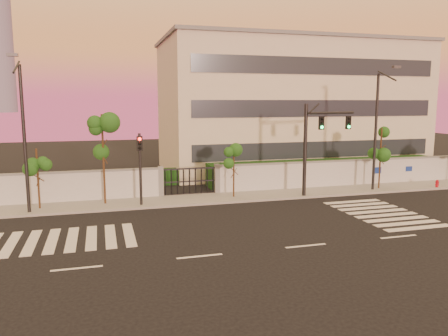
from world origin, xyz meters
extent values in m
plane|color=black|center=(0.00, 0.00, 0.00)|extent=(120.00, 120.00, 0.00)
cube|color=gray|center=(0.00, 10.50, 0.07)|extent=(60.00, 3.00, 0.15)
cube|color=#B3B5BA|center=(14.50, 12.00, 1.00)|extent=(31.00, 0.30, 2.00)
cube|color=slate|center=(14.50, 12.00, 2.06)|extent=(31.00, 0.36, 0.12)
cube|color=slate|center=(-5.00, 12.00, 1.10)|extent=(0.35, 0.35, 2.20)
cube|color=slate|center=(-1.00, 12.00, 1.10)|extent=(0.35, 0.35, 2.20)
cube|color=black|center=(9.00, 14.50, 0.90)|extent=(20.00, 2.00, 1.80)
cube|color=black|center=(-3.00, 17.00, 0.60)|extent=(6.00, 1.50, 1.20)
cube|color=beige|center=(9.00, 22.00, 6.00)|extent=(24.00, 12.00, 12.00)
cube|color=#262D38|center=(9.00, 15.98, 2.50)|extent=(22.00, 0.08, 1.40)
cube|color=#262D38|center=(9.00, 15.98, 6.00)|extent=(22.00, 0.08, 1.40)
cube|color=#262D38|center=(9.00, 15.98, 9.50)|extent=(22.00, 0.08, 1.40)
cube|color=slate|center=(9.00, 22.00, 12.10)|extent=(24.40, 12.40, 0.30)
cube|color=silver|center=(-13.10, 4.00, 0.01)|extent=(0.50, 4.00, 0.02)
cube|color=silver|center=(-12.20, 4.00, 0.01)|extent=(0.50, 4.00, 0.02)
cube|color=silver|center=(-11.30, 4.00, 0.01)|extent=(0.50, 4.00, 0.02)
cube|color=silver|center=(-10.40, 4.00, 0.01)|extent=(0.50, 4.00, 0.02)
cube|color=silver|center=(-9.50, 4.00, 0.01)|extent=(0.50, 4.00, 0.02)
cube|color=silver|center=(-8.60, 4.00, 0.01)|extent=(0.50, 4.00, 0.02)
cube|color=silver|center=(-7.70, 4.00, 0.01)|extent=(0.50, 4.00, 0.02)
cube|color=silver|center=(7.00, 1.00, 0.01)|extent=(4.00, 0.50, 0.02)
cube|color=silver|center=(7.00, 1.90, 0.01)|extent=(4.00, 0.50, 0.02)
cube|color=silver|center=(7.00, 2.80, 0.01)|extent=(4.00, 0.50, 0.02)
cube|color=silver|center=(7.00, 3.70, 0.01)|extent=(4.00, 0.50, 0.02)
cube|color=silver|center=(7.00, 4.60, 0.01)|extent=(4.00, 0.50, 0.02)
cube|color=silver|center=(7.00, 5.50, 0.01)|extent=(4.00, 0.50, 0.02)
cube|color=silver|center=(7.00, 6.40, 0.01)|extent=(4.00, 0.50, 0.02)
cube|color=silver|center=(7.00, 7.30, 0.01)|extent=(4.00, 0.50, 0.02)
cube|color=silver|center=(-10.00, 0.00, 0.01)|extent=(2.00, 0.15, 0.01)
cube|color=silver|center=(-5.00, 0.00, 0.01)|extent=(2.00, 0.15, 0.01)
cube|color=silver|center=(0.00, 0.00, 0.01)|extent=(2.00, 0.15, 0.01)
cube|color=silver|center=(5.00, 0.00, 0.01)|extent=(2.00, 0.15, 0.01)
cylinder|color=#382314|center=(-12.59, 10.44, 1.90)|extent=(0.11, 0.11, 3.79)
sphere|color=#1B4E16|center=(-12.59, 10.44, 3.03)|extent=(1.05, 1.05, 1.05)
sphere|color=#1B4E16|center=(-12.26, 10.63, 2.47)|extent=(0.80, 0.80, 0.80)
sphere|color=#1B4E16|center=(-12.88, 10.29, 2.66)|extent=(0.77, 0.77, 0.77)
cylinder|color=#382314|center=(-8.74, 10.68, 2.90)|extent=(0.13, 0.13, 5.80)
sphere|color=#1B4E16|center=(-8.74, 10.68, 4.64)|extent=(1.21, 1.21, 1.21)
sphere|color=#1B4E16|center=(-8.35, 10.90, 3.77)|extent=(0.92, 0.92, 0.92)
sphere|color=#1B4E16|center=(-9.07, 10.52, 4.06)|extent=(0.88, 0.88, 0.88)
cylinder|color=#382314|center=(-0.27, 10.35, 1.78)|extent=(0.11, 0.11, 3.56)
sphere|color=#1B4E16|center=(-0.27, 10.35, 2.85)|extent=(0.99, 0.99, 0.99)
sphere|color=#1B4E16|center=(0.05, 10.53, 2.31)|extent=(0.76, 0.76, 0.76)
sphere|color=#1B4E16|center=(-0.54, 10.21, 2.49)|extent=(0.72, 0.72, 0.72)
cylinder|color=#382314|center=(11.07, 10.18, 2.32)|extent=(0.12, 0.12, 4.65)
sphere|color=#1B4E16|center=(11.07, 10.18, 3.72)|extent=(1.12, 1.12, 1.12)
sphere|color=#1B4E16|center=(11.43, 10.39, 3.02)|extent=(0.86, 0.86, 0.86)
sphere|color=#1B4E16|center=(10.77, 10.03, 3.25)|extent=(0.82, 0.82, 0.82)
cylinder|color=black|center=(4.50, 9.36, 3.21)|extent=(0.25, 0.25, 6.43)
cylinder|color=black|center=(6.47, 9.36, 5.80)|extent=(3.86, 1.12, 0.17)
cube|color=black|center=(5.64, 9.31, 5.13)|extent=(0.36, 0.19, 0.93)
sphere|color=#0CF259|center=(5.64, 9.20, 4.84)|extent=(0.21, 0.21, 0.21)
cube|color=black|center=(7.71, 9.31, 5.13)|extent=(0.36, 0.19, 0.93)
sphere|color=#0CF259|center=(7.71, 9.20, 4.84)|extent=(0.21, 0.21, 0.21)
cylinder|color=black|center=(-6.56, 9.69, 2.32)|extent=(0.16, 0.16, 4.64)
cube|color=black|center=(-6.56, 9.64, 4.02)|extent=(0.36, 0.19, 0.93)
sphere|color=red|center=(-6.56, 9.53, 4.31)|extent=(0.21, 0.21, 0.21)
cylinder|color=black|center=(-13.07, 9.62, 4.32)|extent=(0.19, 0.19, 8.63)
cylinder|color=black|center=(-13.07, 8.65, 8.42)|extent=(0.11, 2.06, 0.84)
cube|color=#3F3F44|center=(-13.07, 7.68, 8.95)|extent=(0.54, 0.27, 0.16)
cylinder|color=black|center=(10.34, 9.89, 4.27)|extent=(0.19, 0.19, 8.54)
cylinder|color=black|center=(10.34, 8.93, 8.32)|extent=(0.11, 2.04, 0.83)
cube|color=#3F3F44|center=(10.34, 7.97, 8.86)|extent=(0.53, 0.27, 0.16)
cylinder|color=#B10B1B|center=(15.55, 9.29, 0.24)|extent=(0.21, 0.21, 0.48)
cylinder|color=#B10B1B|center=(15.55, 9.29, 0.53)|extent=(0.27, 0.27, 0.10)
sphere|color=#B10B1B|center=(15.55, 9.29, 0.63)|extent=(0.17, 0.17, 0.17)
cylinder|color=#B10B1B|center=(15.55, 9.29, 0.34)|extent=(0.29, 0.19, 0.10)
camera|label=1|loc=(-8.91, -17.50, 6.57)|focal=35.00mm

